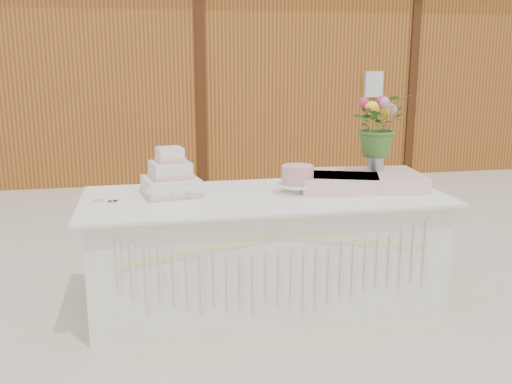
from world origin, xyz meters
TOP-DOWN VIEW (x-y plane):
  - ground at (0.00, 0.00)m, footprint 80.00×80.00m
  - barn at (-0.01, 5.99)m, footprint 12.60×4.60m
  - cake_table at (0.00, -0.00)m, footprint 2.40×1.00m
  - wedding_cake at (-0.61, 0.13)m, footprint 0.41×0.41m
  - pink_cake_stand at (0.22, -0.02)m, footprint 0.27×0.27m
  - satin_runner at (0.68, 0.06)m, footprint 0.91×0.58m
  - flower_vase at (0.84, 0.13)m, footprint 0.11×0.11m
  - bouquet at (0.84, 0.13)m, footprint 0.50×0.47m
  - loose_flowers at (-1.02, 0.03)m, footprint 0.17×0.34m

SIDE VIEW (x-z plane):
  - ground at x=0.00m, z-range 0.00..0.00m
  - cake_table at x=0.00m, z-range 0.00..0.77m
  - loose_flowers at x=-1.02m, z-range 0.77..0.79m
  - satin_runner at x=0.68m, z-range 0.77..0.88m
  - wedding_cake at x=-0.61m, z-range 0.72..1.04m
  - pink_cake_stand at x=0.22m, z-range 0.78..0.98m
  - flower_vase at x=0.84m, z-range 0.88..1.03m
  - bouquet at x=0.84m, z-range 1.03..1.46m
  - barn at x=-0.01m, z-range 0.03..3.33m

